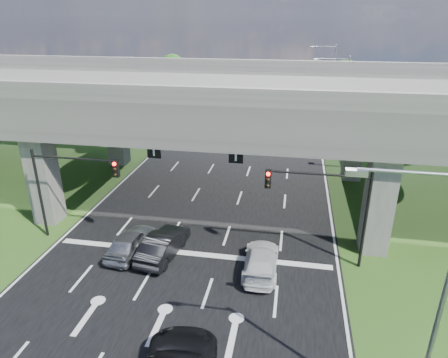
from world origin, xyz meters
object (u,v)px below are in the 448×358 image
(streetlight_near, at_px, (430,294))
(car_silver, at_px, (131,242))
(signal_left, at_px, (68,180))
(streetlight_beyond, at_px, (330,77))
(signal_right, at_px, (328,199))
(car_dark, at_px, (163,244))
(streetlight_far, at_px, (341,100))
(car_white, at_px, (261,260))

(streetlight_near, distance_m, car_silver, 17.17)
(signal_left, distance_m, streetlight_beyond, 40.30)
(signal_right, distance_m, streetlight_beyond, 36.17)
(car_silver, height_order, car_dark, car_dark)
(car_silver, xyz_separation_m, car_dark, (2.06, 0.00, 0.02))
(streetlight_far, xyz_separation_m, car_silver, (-13.72, -21.00, -5.06))
(streetlight_far, bearing_deg, streetlight_near, -90.00)
(car_dark, bearing_deg, streetlight_near, 149.39)
(car_dark, bearing_deg, car_white, -177.89)
(streetlight_far, bearing_deg, signal_left, -131.78)
(streetlight_near, xyz_separation_m, car_dark, (-11.66, 9.00, -5.04))
(streetlight_near, relative_size, streetlight_far, 1.00)
(streetlight_near, xyz_separation_m, streetlight_beyond, (0.00, 46.00, 0.00))
(car_silver, relative_size, car_dark, 0.94)
(streetlight_near, bearing_deg, streetlight_beyond, 90.00)
(car_white, bearing_deg, streetlight_far, -106.13)
(streetlight_far, distance_m, car_white, 22.84)
(signal_right, distance_m, car_silver, 11.97)
(car_white, bearing_deg, car_silver, -4.92)
(streetlight_beyond, distance_m, car_dark, 39.12)
(signal_right, height_order, car_white, signal_right)
(streetlight_far, bearing_deg, car_dark, -119.04)
(streetlight_far, bearing_deg, streetlight_beyond, 90.00)
(car_dark, bearing_deg, signal_left, -1.51)
(streetlight_near, bearing_deg, car_dark, 142.33)
(signal_left, height_order, car_white, signal_left)
(streetlight_near, bearing_deg, car_white, 123.96)
(car_white, bearing_deg, signal_left, -8.05)
(streetlight_far, bearing_deg, signal_right, -96.47)
(signal_right, height_order, streetlight_beyond, streetlight_beyond)
(signal_right, distance_m, car_dark, 10.02)
(streetlight_near, bearing_deg, signal_right, 102.88)
(signal_left, distance_m, car_white, 12.78)
(signal_right, xyz_separation_m, streetlight_near, (2.27, -9.94, 1.66))
(car_silver, bearing_deg, signal_right, -170.29)
(signal_right, relative_size, car_dark, 1.27)
(streetlight_near, height_order, car_white, streetlight_near)
(signal_right, distance_m, streetlight_far, 20.25)
(signal_left, bearing_deg, signal_right, 0.00)
(signal_left, height_order, streetlight_beyond, streetlight_beyond)
(signal_right, height_order, streetlight_near, streetlight_near)
(streetlight_near, xyz_separation_m, car_white, (-5.71, 8.49, -5.14))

